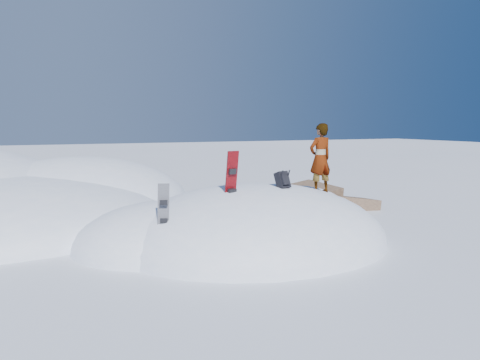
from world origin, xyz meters
name	(u,v)px	position (x,y,z in m)	size (l,w,h in m)	color
ground	(254,242)	(0.00, 0.00, 0.00)	(120.00, 120.00, 0.00)	white
snow_mound	(244,241)	(-0.17, 0.24, 0.00)	(8.00, 6.00, 3.00)	white
rock_outcrop	(313,211)	(3.72, 3.01, 0.01)	(4.68, 4.41, 1.68)	brown
snowboard_red	(231,184)	(-0.84, -0.48, 1.62)	(0.34, 0.30, 1.59)	#AA0911
snowboard_dark	(163,214)	(-2.56, -0.79, 1.10)	(0.33, 0.33, 1.32)	black
backpack	(283,180)	(0.53, -0.52, 1.64)	(0.37, 0.44, 0.50)	black
gear_pile	(154,261)	(-2.82, -0.91, 0.10)	(0.81, 0.70, 0.21)	black
person	(320,158)	(1.95, -0.01, 2.10)	(0.68, 0.45, 1.86)	slate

